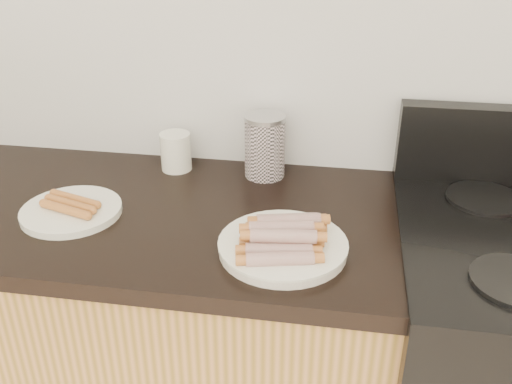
% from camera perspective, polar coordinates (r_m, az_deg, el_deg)
% --- Properties ---
extents(wall_back, '(4.00, 0.04, 2.60)m').
position_cam_1_polar(wall_back, '(1.50, -0.87, 17.15)').
color(wall_back, silver).
rests_on(wall_back, ground).
extents(burner_far_left, '(0.18, 0.18, 0.01)m').
position_cam_1_polar(burner_far_left, '(1.49, 21.85, -0.59)').
color(burner_far_left, black).
rests_on(burner_far_left, stove).
extents(main_plate, '(0.28, 0.28, 0.02)m').
position_cam_1_polar(main_plate, '(1.21, 2.70, -5.59)').
color(main_plate, white).
rests_on(main_plate, counter_slab).
extents(side_plate, '(0.26, 0.26, 0.02)m').
position_cam_1_polar(side_plate, '(1.41, -17.98, -1.81)').
color(side_plate, silver).
rests_on(side_plate, counter_slab).
extents(hotdog_pile, '(0.14, 0.21, 0.05)m').
position_cam_1_polar(hotdog_pile, '(1.19, 2.73, -4.31)').
color(hotdog_pile, brown).
rests_on(hotdog_pile, main_plate).
extents(plain_sausages, '(0.13, 0.11, 0.02)m').
position_cam_1_polar(plain_sausages, '(1.41, -18.09, -1.15)').
color(plain_sausages, orange).
rests_on(plain_sausages, side_plate).
extents(canister, '(0.11, 0.11, 0.17)m').
position_cam_1_polar(canister, '(1.50, 0.89, 4.64)').
color(canister, silver).
rests_on(canister, counter_slab).
extents(mug, '(0.10, 0.10, 0.10)m').
position_cam_1_polar(mug, '(1.57, -8.03, 4.02)').
color(mug, silver).
rests_on(mug, counter_slab).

